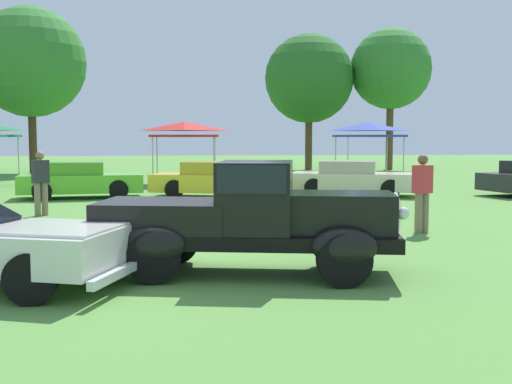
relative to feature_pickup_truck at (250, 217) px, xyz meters
name	(u,v)px	position (x,y,z in m)	size (l,w,h in m)	color
ground_plane	(195,268)	(-0.84, 0.54, -0.87)	(120.00, 120.00, 0.00)	#568C3D
feature_pickup_truck	(250,217)	(0.00, 0.00, 0.00)	(4.68, 2.38, 1.70)	black
show_car_lime	(81,180)	(-4.78, 12.32, -0.27)	(4.23, 2.22, 1.22)	#60C62D
show_car_yellow	(218,180)	(-0.15, 12.14, -0.27)	(4.81, 2.79, 1.22)	yellow
show_car_cream	(352,179)	(4.56, 12.39, -0.27)	(4.63, 2.91, 1.22)	beige
spectator_near_truck	(41,181)	(-4.90, 7.51, 0.05)	(0.46, 0.44, 1.69)	#7F7056
spectator_by_row	(422,191)	(3.99, 3.76, 0.05)	(0.47, 0.40, 1.69)	#7F7056
canopy_tent_center_field	(185,128)	(-1.42, 18.24, 1.55)	(2.86, 2.86, 2.71)	#B7B7BC
canopy_tent_right_field	(369,129)	(6.71, 18.25, 1.55)	(2.71, 2.71, 2.71)	#B7B7BC
treeline_mid_left	(30,62)	(-10.17, 27.30, 5.33)	(6.13, 6.13, 9.28)	#47331E
treeline_center	(309,79)	(5.99, 29.72, 4.77)	(5.49, 5.49, 8.40)	brown
treeline_mid_right	(391,69)	(11.04, 29.36, 5.36)	(4.99, 4.99, 8.75)	brown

